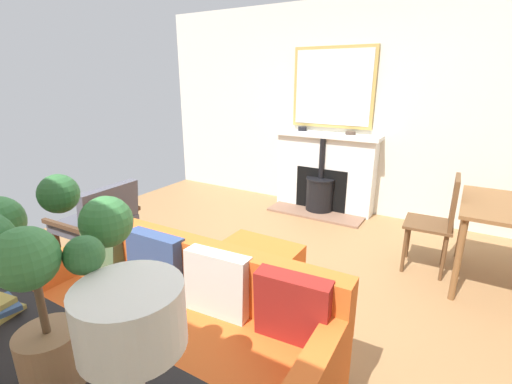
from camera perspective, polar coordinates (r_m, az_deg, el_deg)
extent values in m
cube|color=olive|center=(3.13, -1.67, -15.60)|extent=(4.90, 5.53, 0.01)
cube|color=silver|center=(4.88, 14.22, 12.48)|extent=(0.12, 5.53, 2.63)
cube|color=brown|center=(4.77, 9.24, -3.45)|extent=(0.36, 1.23, 0.03)
cube|color=silver|center=(4.89, 10.86, 2.89)|extent=(0.25, 1.30, 0.98)
cube|color=black|center=(4.85, 10.30, 0.50)|extent=(0.06, 0.69, 0.55)
cylinder|color=black|center=(4.83, 10.08, -0.40)|extent=(0.36, 0.36, 0.41)
cylinder|color=black|center=(4.77, 10.22, 2.08)|extent=(0.38, 0.38, 0.02)
cylinder|color=black|center=(4.71, 10.40, 5.24)|extent=(0.07, 0.07, 0.52)
cube|color=silver|center=(4.77, 11.12, 8.83)|extent=(0.30, 1.38, 0.05)
cube|color=tan|center=(4.84, 12.08, 15.84)|extent=(0.04, 1.06, 0.99)
cube|color=silver|center=(4.82, 11.99, 15.84)|extent=(0.01, 0.98, 0.91)
cylinder|color=black|center=(4.92, 7.36, 9.90)|extent=(0.11, 0.11, 0.05)
torus|color=black|center=(4.92, 7.37, 10.17)|extent=(0.12, 0.12, 0.01)
cylinder|color=#47382D|center=(4.70, 14.73, 9.01)|extent=(0.13, 0.13, 0.04)
torus|color=#47382D|center=(4.70, 14.75, 9.18)|extent=(0.13, 0.13, 0.01)
cylinder|color=#B2B2B7|center=(2.84, -32.00, -21.25)|extent=(0.04, 0.04, 0.10)
cylinder|color=#B2B2B7|center=(3.10, -21.44, -16.15)|extent=(0.04, 0.04, 0.10)
cube|color=orange|center=(2.30, -14.48, -22.32)|extent=(0.83, 1.95, 0.32)
cube|color=orange|center=(2.31, -9.26, -11.56)|extent=(0.18, 1.94, 0.36)
cube|color=orange|center=(2.79, -28.71, -10.24)|extent=(0.76, 0.14, 0.19)
cube|color=orange|center=(1.75, 9.43, -26.10)|extent=(0.76, 0.14, 0.19)
cube|color=#4C6B47|center=(2.76, -23.07, -8.21)|extent=(0.16, 0.35, 0.36)
cube|color=#334775|center=(2.40, -15.58, -10.86)|extent=(0.14, 0.40, 0.40)
cube|color=beige|center=(2.12, -6.12, -14.37)|extent=(0.16, 0.39, 0.39)
cube|color=maroon|center=(1.93, 5.82, -18.04)|extent=(0.16, 0.40, 0.39)
cylinder|color=#B2B2B7|center=(3.02, -7.88, -16.01)|extent=(0.03, 0.03, 0.09)
cylinder|color=#B2B2B7|center=(2.78, 1.04, -19.27)|extent=(0.03, 0.03, 0.09)
cylinder|color=#B2B2B7|center=(3.39, -2.01, -11.78)|extent=(0.03, 0.03, 0.09)
cylinder|color=#B2B2B7|center=(3.18, 6.14, -14.13)|extent=(0.03, 0.03, 0.09)
cube|color=orange|center=(2.98, -0.68, -12.02)|extent=(0.68, 0.66, 0.30)
cube|color=#4C3321|center=(4.18, -23.08, -5.32)|extent=(0.05, 0.05, 0.37)
cube|color=#4C3321|center=(3.92, -28.89, -7.66)|extent=(0.05, 0.05, 0.37)
cube|color=#4C3321|center=(3.83, -18.60, -6.85)|extent=(0.05, 0.05, 0.37)
cube|color=#4C3321|center=(3.55, -24.66, -9.61)|extent=(0.05, 0.05, 0.37)
cube|color=#4C4C56|center=(3.79, -24.18, -4.49)|extent=(0.62, 0.58, 0.08)
cube|color=#4C4C56|center=(3.52, -22.14, -2.00)|extent=(0.60, 0.14, 0.37)
cube|color=#4C3321|center=(3.94, -20.69, -1.83)|extent=(0.06, 0.53, 0.04)
cube|color=#4C3321|center=(3.59, -28.37, -4.73)|extent=(0.06, 0.53, 0.04)
cube|color=black|center=(1.72, -33.06, -19.96)|extent=(0.43, 1.75, 0.03)
cylinder|color=silver|center=(1.02, -19.23, -18.12)|extent=(0.28, 0.28, 0.17)
cylinder|color=#99704C|center=(1.43, -29.55, -21.73)|extent=(0.20, 0.20, 0.19)
cylinder|color=brown|center=(1.32, -30.95, -14.58)|extent=(0.02, 0.02, 0.22)
sphere|color=#387A3D|center=(1.09, -32.70, -8.86)|extent=(0.17, 0.17, 0.17)
sphere|color=#2D6633|center=(1.09, -25.55, -9.00)|extent=(0.11, 0.11, 0.11)
sphere|color=#387A3D|center=(1.25, -22.60, -4.36)|extent=(0.17, 0.17, 0.17)
sphere|color=#2D6633|center=(1.35, -28.77, -0.24)|extent=(0.13, 0.13, 0.13)
cylinder|color=brown|center=(4.04, 29.89, -4.48)|extent=(0.05, 0.05, 0.70)
cylinder|color=brown|center=(3.27, 29.33, -9.42)|extent=(0.05, 0.05, 0.70)
cylinder|color=brown|center=(3.86, 22.98, -6.56)|extent=(0.03, 0.03, 0.44)
cylinder|color=brown|center=(3.57, 22.40, -8.49)|extent=(0.03, 0.03, 0.44)
cylinder|color=brown|center=(3.85, 27.72, -7.26)|extent=(0.03, 0.03, 0.44)
cylinder|color=brown|center=(3.56, 27.55, -9.25)|extent=(0.03, 0.03, 0.44)
cube|color=brown|center=(3.62, 25.64, -4.57)|extent=(0.42, 0.42, 0.02)
cube|color=brown|center=(3.55, 28.86, -1.41)|extent=(0.36, 0.05, 0.45)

